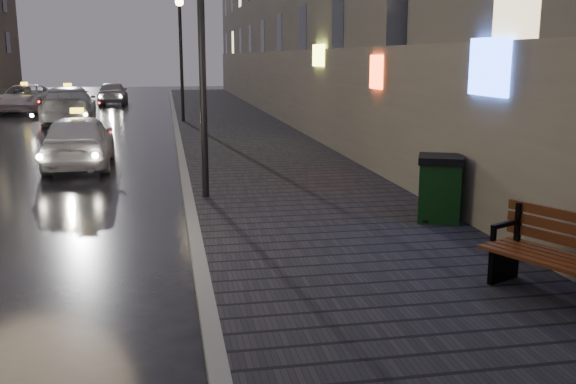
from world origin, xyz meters
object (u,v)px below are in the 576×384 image
lamp_far (181,44)px  taxi_mid (69,105)px  bench (569,258)px  taxi_near (79,140)px  car_far (113,93)px  taxi_far (25,98)px  lamp_near (201,29)px  trash_bin (440,188)px

lamp_far → taxi_mid: 5.92m
lamp_far → taxi_mid: lamp_far is taller
bench → taxi_near: taxi_near is taller
car_far → lamp_far: bearing=106.8°
taxi_mid → car_far: bearing=-99.8°
lamp_far → taxi_far: (-8.29, 8.54, -2.76)m
bench → taxi_far: taxi_far is taller
taxi_mid → car_far: 11.78m
car_far → taxi_far: bearing=48.2°
taxi_near → car_far: bearing=-89.5°
lamp_near → car_far: bearing=97.8°
bench → trash_bin: 3.77m
taxi_near → taxi_far: bearing=-76.6°
taxi_mid → lamp_far: bearing=157.9°
lamp_near → taxi_near: bearing=121.0°
lamp_near → lamp_far: 16.00m
lamp_near → car_far: size_ratio=1.25×
trash_bin → lamp_near: bearing=168.5°
lamp_near → bench: lamp_near is taller
bench → car_far: bearing=77.4°
trash_bin → taxi_far: 29.85m
taxi_mid → taxi_far: bearing=-69.8°
bench → car_far: car_far is taller
bench → trash_bin: bearing=64.5°
taxi_far → car_far: 6.42m
lamp_far → bench: size_ratio=2.54×
lamp_far → taxi_mid: size_ratio=0.93×
taxi_near → car_far: (-0.91, 24.17, -0.01)m
lamp_far → trash_bin: (3.88, -18.72, -2.76)m
bench → taxi_near: 13.54m
taxi_far → car_far: bearing=53.7°
trash_bin → taxi_far: bearing=137.7°
trash_bin → taxi_near: bearing=155.1°
trash_bin → taxi_mid: bearing=137.4°
trash_bin → taxi_mid: 22.18m
trash_bin → taxi_near: 10.51m
lamp_near → taxi_mid: size_ratio=0.93×
lamp_far → bench: bearing=-80.3°
lamp_far → bench: (3.84, -22.49, -2.83)m
lamp_near → taxi_near: (-3.09, 5.15, -2.76)m
taxi_near → taxi_mid: 12.58m
lamp_far → car_far: size_ratio=1.25×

